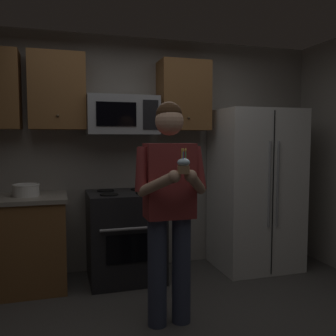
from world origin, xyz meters
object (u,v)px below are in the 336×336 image
Objects in this scene: person at (170,201)px; cupcake at (184,166)px; microwave at (122,115)px; refrigerator at (255,189)px; bowl_large_white at (26,190)px; oven_range at (125,236)px.

cupcake is (-0.00, -0.33, 0.30)m from person.
microwave is 1.72m from refrigerator.
refrigerator is 1.93m from cupcake.
microwave is 1.22m from bowl_large_white.
refrigerator is at bearing 45.28° from cupcake.
oven_range is at bearing 99.31° from person.
cupcake is (0.17, -1.38, 0.83)m from oven_range.
bowl_large_white is at bearing 136.72° from person.
person is (0.17, -1.17, -0.72)m from microwave.
oven_range is 1.26× the size of microwave.
refrigerator is (1.50, -0.16, -0.82)m from microwave.
person reaches higher than bowl_large_white.
oven_range is 1.19m from person.
refrigerator is 2.46m from bowl_large_white.
microwave is 4.26× the size of cupcake.
bowl_large_white is at bearing 129.07° from cupcake.
person is (1.13, -1.07, 0.01)m from bowl_large_white.
microwave is at bearing 6.13° from bowl_large_white.
microwave is 1.39m from person.
refrigerator is at bearing -1.29° from bowl_large_white.
bowl_large_white is at bearing -173.87° from microwave.
microwave reaches higher than oven_range.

